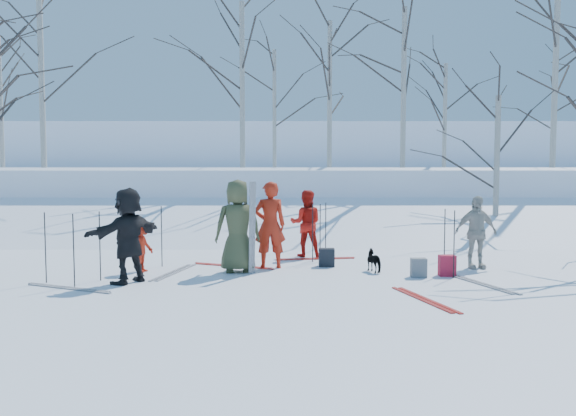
{
  "coord_description": "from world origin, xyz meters",
  "views": [
    {
      "loc": [
        -0.01,
        -10.72,
        2.15
      ],
      "look_at": [
        0.0,
        1.5,
        1.3
      ],
      "focal_mm": 35.0,
      "sensor_mm": 36.0,
      "label": 1
    }
  ],
  "objects_px": {
    "skier_olive_center": "(238,226)",
    "skier_redor_behind": "(306,223)",
    "dog": "(375,261)",
    "skier_cream_east": "(476,232)",
    "skier_red_seated": "(143,246)",
    "backpack_dark": "(327,257)",
    "backpack_grey": "(419,268)",
    "skier_grey_west": "(128,235)",
    "backpack_red": "(447,266)",
    "skier_red_north": "(270,225)"
  },
  "relations": [
    {
      "from": "skier_red_north",
      "to": "backpack_grey",
      "type": "distance_m",
      "value": 3.26
    },
    {
      "from": "skier_olive_center",
      "to": "backpack_red",
      "type": "height_order",
      "value": "skier_olive_center"
    },
    {
      "from": "skier_grey_west",
      "to": "backpack_red",
      "type": "distance_m",
      "value": 6.29
    },
    {
      "from": "skier_cream_east",
      "to": "backpack_dark",
      "type": "xyz_separation_m",
      "value": [
        -3.21,
        0.23,
        -0.59
      ]
    },
    {
      "from": "skier_redor_behind",
      "to": "dog",
      "type": "height_order",
      "value": "skier_redor_behind"
    },
    {
      "from": "skier_grey_west",
      "to": "dog",
      "type": "bearing_deg",
      "value": 136.91
    },
    {
      "from": "skier_red_north",
      "to": "backpack_dark",
      "type": "height_order",
      "value": "skier_red_north"
    },
    {
      "from": "skier_cream_east",
      "to": "backpack_grey",
      "type": "bearing_deg",
      "value": -151.22
    },
    {
      "from": "skier_cream_east",
      "to": "dog",
      "type": "distance_m",
      "value": 2.34
    },
    {
      "from": "skier_redor_behind",
      "to": "backpack_dark",
      "type": "relative_size",
      "value": 4.08
    },
    {
      "from": "backpack_red",
      "to": "skier_redor_behind",
      "type": "bearing_deg",
      "value": 137.19
    },
    {
      "from": "dog",
      "to": "backpack_dark",
      "type": "distance_m",
      "value": 1.17
    },
    {
      "from": "skier_redor_behind",
      "to": "backpack_red",
      "type": "height_order",
      "value": "skier_redor_behind"
    },
    {
      "from": "skier_olive_center",
      "to": "skier_cream_east",
      "type": "relative_size",
      "value": 1.23
    },
    {
      "from": "dog",
      "to": "skier_grey_west",
      "type": "bearing_deg",
      "value": -11.43
    },
    {
      "from": "skier_red_seated",
      "to": "skier_cream_east",
      "type": "height_order",
      "value": "skier_cream_east"
    },
    {
      "from": "skier_red_seated",
      "to": "backpack_dark",
      "type": "height_order",
      "value": "skier_red_seated"
    },
    {
      "from": "backpack_red",
      "to": "backpack_grey",
      "type": "height_order",
      "value": "backpack_red"
    },
    {
      "from": "skier_cream_east",
      "to": "backpack_red",
      "type": "xyz_separation_m",
      "value": [
        -0.86,
        -0.88,
        -0.58
      ]
    },
    {
      "from": "skier_red_north",
      "to": "dog",
      "type": "bearing_deg",
      "value": 160.0
    },
    {
      "from": "backpack_red",
      "to": "skier_cream_east",
      "type": "bearing_deg",
      "value": 45.59
    },
    {
      "from": "skier_red_north",
      "to": "backpack_dark",
      "type": "relative_size",
      "value": 4.71
    },
    {
      "from": "dog",
      "to": "backpack_red",
      "type": "distance_m",
      "value": 1.45
    },
    {
      "from": "skier_redor_behind",
      "to": "skier_cream_east",
      "type": "bearing_deg",
      "value": 157.98
    },
    {
      "from": "dog",
      "to": "backpack_grey",
      "type": "relative_size",
      "value": 1.48
    },
    {
      "from": "skier_red_seated",
      "to": "backpack_dark",
      "type": "xyz_separation_m",
      "value": [
        3.89,
        0.65,
        -0.34
      ]
    },
    {
      "from": "backpack_dark",
      "to": "skier_cream_east",
      "type": "bearing_deg",
      "value": -4.04
    },
    {
      "from": "skier_red_seated",
      "to": "backpack_grey",
      "type": "xyz_separation_m",
      "value": [
        5.64,
        -0.59,
        -0.35
      ]
    },
    {
      "from": "backpack_grey",
      "to": "skier_red_seated",
      "type": "bearing_deg",
      "value": 173.99
    },
    {
      "from": "skier_redor_behind",
      "to": "backpack_red",
      "type": "relative_size",
      "value": 3.89
    },
    {
      "from": "skier_olive_center",
      "to": "skier_grey_west",
      "type": "bearing_deg",
      "value": 20.11
    },
    {
      "from": "skier_olive_center",
      "to": "backpack_red",
      "type": "distance_m",
      "value": 4.34
    },
    {
      "from": "backpack_dark",
      "to": "skier_red_north",
      "type": "bearing_deg",
      "value": -171.62
    },
    {
      "from": "dog",
      "to": "backpack_dark",
      "type": "height_order",
      "value": "dog"
    },
    {
      "from": "skier_red_seated",
      "to": "backpack_dark",
      "type": "distance_m",
      "value": 3.96
    },
    {
      "from": "dog",
      "to": "backpack_grey",
      "type": "xyz_separation_m",
      "value": [
        0.77,
        -0.59,
        -0.05
      ]
    },
    {
      "from": "skier_redor_behind",
      "to": "skier_red_seated",
      "type": "bearing_deg",
      "value": 33.78
    },
    {
      "from": "skier_olive_center",
      "to": "skier_redor_behind",
      "type": "xyz_separation_m",
      "value": [
        1.49,
        2.11,
        -0.15
      ]
    },
    {
      "from": "skier_cream_east",
      "to": "skier_grey_west",
      "type": "xyz_separation_m",
      "value": [
        -7.08,
        -1.55,
        0.12
      ]
    },
    {
      "from": "skier_olive_center",
      "to": "skier_redor_behind",
      "type": "height_order",
      "value": "skier_olive_center"
    },
    {
      "from": "backpack_dark",
      "to": "skier_olive_center",
      "type": "bearing_deg",
      "value": -160.61
    },
    {
      "from": "skier_olive_center",
      "to": "backpack_grey",
      "type": "relative_size",
      "value": 5.1
    },
    {
      "from": "backpack_grey",
      "to": "dog",
      "type": "bearing_deg",
      "value": 142.37
    },
    {
      "from": "backpack_red",
      "to": "skier_grey_west",
      "type": "bearing_deg",
      "value": -173.86
    },
    {
      "from": "skier_olive_center",
      "to": "skier_red_seated",
      "type": "distance_m",
      "value": 2.04
    },
    {
      "from": "skier_redor_behind",
      "to": "backpack_dark",
      "type": "bearing_deg",
      "value": 108.44
    },
    {
      "from": "skier_redor_behind",
      "to": "skier_cream_east",
      "type": "xyz_separation_m",
      "value": [
        3.62,
        -1.67,
        -0.03
      ]
    },
    {
      "from": "backpack_red",
      "to": "skier_red_seated",
      "type": "bearing_deg",
      "value": 175.79
    },
    {
      "from": "skier_grey_west",
      "to": "backpack_red",
      "type": "height_order",
      "value": "skier_grey_west"
    },
    {
      "from": "skier_red_north",
      "to": "skier_grey_west",
      "type": "relative_size",
      "value": 1.04
    }
  ]
}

